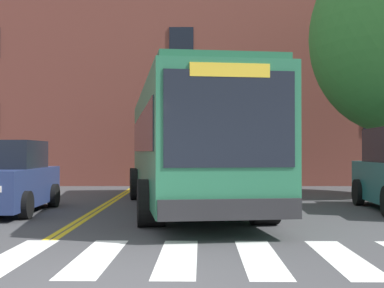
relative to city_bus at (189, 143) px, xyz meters
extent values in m
plane|color=#424244|center=(-1.02, -8.75, -1.83)|extent=(120.00, 120.00, 0.00)
cube|color=white|center=(-2.50, -7.02, -1.82)|extent=(0.63, 2.94, 0.01)
cube|color=white|center=(-1.28, -7.05, -1.82)|extent=(0.63, 2.94, 0.01)
cube|color=white|center=(-0.06, -7.07, -1.82)|extent=(0.63, 2.94, 0.01)
cube|color=white|center=(1.17, -7.09, -1.82)|extent=(0.63, 2.94, 0.01)
cube|color=white|center=(2.39, -7.11, -1.82)|extent=(0.63, 2.94, 0.01)
cube|color=gold|center=(-2.46, 6.94, -1.83)|extent=(0.12, 36.00, 0.01)
cube|color=gold|center=(-2.30, 6.94, -1.83)|extent=(0.12, 36.00, 0.01)
cube|color=#28704C|center=(0.00, -0.02, -0.02)|extent=(4.14, 12.05, 2.80)
cube|color=black|center=(1.28, 0.16, 0.26)|extent=(1.51, 10.77, 1.01)
cube|color=black|center=(-1.27, -0.20, 0.26)|extent=(1.51, 10.77, 1.01)
cube|color=black|center=(0.81, -5.88, 0.31)|extent=(2.28, 0.34, 1.68)
cube|color=yellow|center=(0.81, -5.88, 1.15)|extent=(1.40, 0.22, 0.24)
cube|color=#232326|center=(0.81, -5.91, -1.24)|extent=(2.49, 0.44, 0.36)
cube|color=#246444|center=(0.00, -0.02, 1.46)|extent=(3.93, 11.56, 0.16)
cylinder|color=black|center=(1.71, -3.48, -1.33)|extent=(0.69, 1.06, 1.00)
cylinder|color=black|center=(-0.71, -3.81, -1.33)|extent=(0.69, 1.06, 1.00)
cylinder|color=black|center=(0.85, 2.78, -1.33)|extent=(0.69, 1.06, 1.00)
cylinder|color=black|center=(-1.57, 2.44, -1.33)|extent=(0.69, 1.06, 1.00)
cylinder|color=black|center=(0.70, 3.87, -1.33)|extent=(0.69, 1.06, 1.00)
cylinder|color=black|center=(-1.72, 3.53, -1.33)|extent=(0.69, 1.06, 1.00)
cube|color=navy|center=(-4.66, -1.27, -1.17)|extent=(1.86, 4.30, 0.96)
cube|color=black|center=(-4.66, -1.14, -0.33)|extent=(1.65, 2.07, 0.72)
cube|color=white|center=(-4.09, -3.42, -1.07)|extent=(0.20, 0.04, 0.14)
cylinder|color=black|center=(-3.72, -2.58, -1.50)|extent=(0.23, 0.66, 0.66)
cylinder|color=black|center=(-3.76, 0.07, -1.50)|extent=(0.23, 0.66, 0.66)
cylinder|color=black|center=(5.03, 0.62, -1.45)|extent=(0.27, 0.77, 0.76)
cube|color=brown|center=(-0.33, 12.98, 4.32)|extent=(44.00, 7.62, 12.31)
cube|color=black|center=(-0.33, 9.14, 1.25)|extent=(1.10, 0.06, 1.40)
cube|color=black|center=(8.47, 9.14, 1.25)|extent=(1.10, 0.06, 1.40)
cube|color=black|center=(-0.33, 9.14, 4.69)|extent=(1.10, 0.06, 1.40)
cube|color=black|center=(8.47, 9.14, 4.69)|extent=(1.10, 0.06, 1.40)
camera|label=1|loc=(0.16, -15.03, -0.24)|focal=50.00mm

